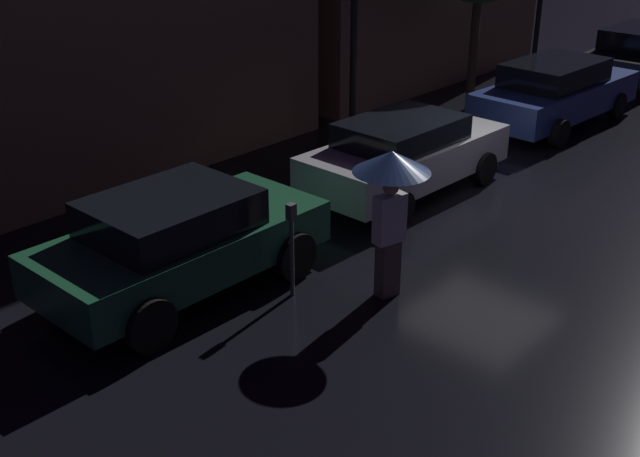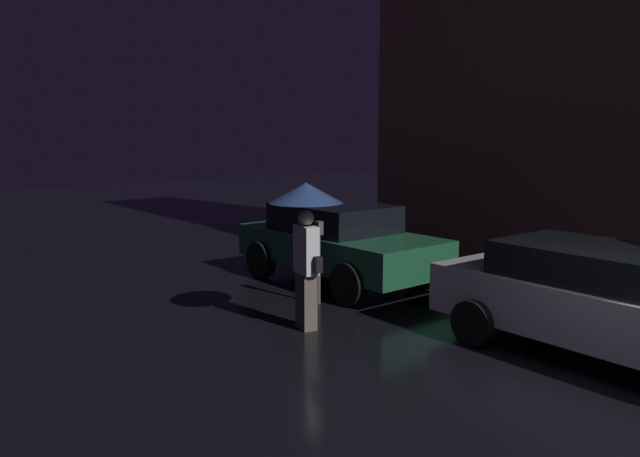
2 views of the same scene
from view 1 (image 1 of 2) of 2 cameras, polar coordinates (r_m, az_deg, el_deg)
ground_plane at (r=14.65m, az=11.94°, el=2.14°), size 60.00×60.00×0.00m
parked_car_green at (r=11.11m, az=-9.94°, el=-0.79°), size 4.08×2.03×1.46m
parked_car_silver at (r=14.43m, az=6.05°, el=5.34°), size 4.19×1.90×1.40m
parked_car_blue at (r=19.01m, az=16.39°, el=9.33°), size 4.64×1.94×1.48m
pedestrian_with_umbrella at (r=10.52m, az=5.08°, el=3.15°), size 1.03×1.03×2.10m
parking_meter at (r=10.79m, az=-2.03°, el=-0.83°), size 0.12×0.10×1.37m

